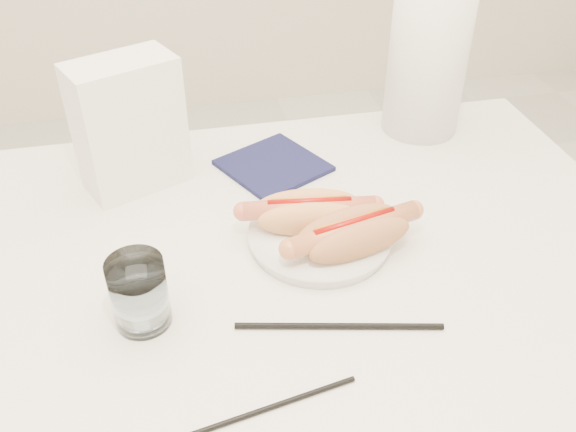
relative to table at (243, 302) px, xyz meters
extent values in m
cube|color=white|center=(0.00, 0.00, 0.04)|extent=(1.20, 0.80, 0.04)
cylinder|color=silver|center=(0.54, 0.34, -0.34)|extent=(0.04, 0.04, 0.71)
cylinder|color=white|center=(0.12, 0.03, 0.07)|extent=(0.25, 0.25, 0.02)
ellipsoid|color=#EEA05F|center=(0.10, 0.04, 0.10)|extent=(0.15, 0.06, 0.05)
ellipsoid|color=#EEA05F|center=(0.11, 0.07, 0.10)|extent=(0.15, 0.06, 0.05)
ellipsoid|color=#EEA05F|center=(0.11, 0.05, 0.09)|extent=(0.14, 0.07, 0.03)
cylinder|color=#D2654A|center=(0.11, 0.05, 0.11)|extent=(0.19, 0.05, 0.03)
cylinder|color=#990A05|center=(0.11, 0.05, 0.12)|extent=(0.12, 0.02, 0.01)
ellipsoid|color=#C07A4B|center=(0.16, -0.02, 0.10)|extent=(0.16, 0.07, 0.05)
ellipsoid|color=#C07A4B|center=(0.15, 0.01, 0.10)|extent=(0.16, 0.07, 0.05)
ellipsoid|color=#C07A4B|center=(0.15, -0.01, 0.09)|extent=(0.15, 0.09, 0.03)
cylinder|color=#CB7447|center=(0.15, -0.01, 0.11)|extent=(0.19, 0.07, 0.03)
cylinder|color=#990A05|center=(0.15, -0.01, 0.12)|extent=(0.12, 0.04, 0.01)
cylinder|color=silver|center=(-0.13, -0.07, 0.11)|extent=(0.07, 0.07, 0.09)
cylinder|color=black|center=(0.00, -0.22, 0.06)|extent=(0.19, 0.04, 0.01)
cylinder|color=black|center=(0.10, -0.13, 0.06)|extent=(0.25, 0.06, 0.01)
cube|color=white|center=(-0.13, 0.25, 0.16)|extent=(0.18, 0.14, 0.21)
cube|color=#111338|center=(0.09, 0.24, 0.06)|extent=(0.20, 0.20, 0.01)
cylinder|color=white|center=(0.38, 0.32, 0.21)|extent=(0.18, 0.18, 0.31)
camera|label=1|loc=(-0.07, -0.62, 0.62)|focal=38.47mm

